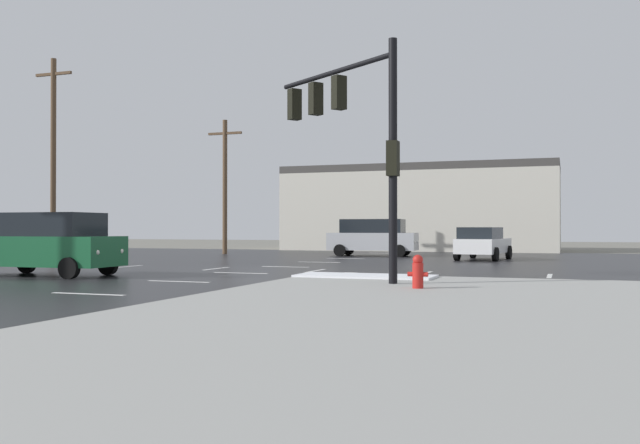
{
  "coord_description": "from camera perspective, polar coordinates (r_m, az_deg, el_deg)",
  "views": [
    {
      "loc": [
        10.5,
        -23.37,
        1.56
      ],
      "look_at": [
        -1.15,
        9.32,
        1.87
      ],
      "focal_mm": 38.84,
      "sensor_mm": 36.0,
      "label": 1
    }
  ],
  "objects": [
    {
      "name": "ground_plane",
      "position": [
        25.67,
        -4.59,
        -3.99
      ],
      "size": [
        120.0,
        120.0,
        0.0
      ],
      "primitive_type": "plane",
      "color": "slate"
    },
    {
      "name": "road_asphalt",
      "position": [
        25.67,
        -4.59,
        -3.97
      ],
      "size": [
        44.0,
        44.0,
        0.02
      ],
      "primitive_type": "cube",
      "color": "#232326",
      "rests_on": "ground_plane"
    },
    {
      "name": "snow_strip_curbside",
      "position": [
        20.18,
        3.76,
        -4.45
      ],
      "size": [
        4.0,
        1.6,
        0.06
      ],
      "primitive_type": "cube",
      "color": "white",
      "rests_on": "sidewalk_corner"
    },
    {
      "name": "lane_markings",
      "position": [
        23.93,
        -3.3,
        -4.19
      ],
      "size": [
        36.15,
        36.15,
        0.01
      ],
      "color": "silver",
      "rests_on": "road_asphalt"
    },
    {
      "name": "traffic_signal_mast",
      "position": [
        19.24,
        2.74,
        8.14
      ],
      "size": [
        4.36,
        3.17,
        6.28
      ],
      "rotation": [
        0.0,
        0.0,
        2.53
      ],
      "color": "black",
      "rests_on": "sidewalk_corner"
    },
    {
      "name": "fire_hydrant",
      "position": [
        16.49,
        8.07,
        -4.05
      ],
      "size": [
        0.48,
        0.26,
        0.79
      ],
      "color": "red",
      "rests_on": "sidewalk_corner"
    },
    {
      "name": "strip_building_background",
      "position": [
        49.51,
        8.4,
        1.09
      ],
      "size": [
        18.54,
        8.0,
        5.87
      ],
      "color": "beige",
      "rests_on": "ground_plane"
    },
    {
      "name": "suv_green",
      "position": [
        23.93,
        -21.6,
        -1.59
      ],
      "size": [
        4.88,
        2.27,
        2.03
      ],
      "rotation": [
        0.0,
        0.0,
        0.03
      ],
      "color": "#195933",
      "rests_on": "road_asphalt"
    },
    {
      "name": "sedan_white",
      "position": [
        34.44,
        13.26,
        -1.67
      ],
      "size": [
        2.45,
        4.68,
        1.58
      ],
      "rotation": [
        0.0,
        0.0,
        1.45
      ],
      "color": "white",
      "rests_on": "road_asphalt"
    },
    {
      "name": "suv_silver",
      "position": [
        38.21,
        4.38,
        -1.21
      ],
      "size": [
        4.93,
        2.42,
        2.03
      ],
      "rotation": [
        0.0,
        0.0,
        0.07
      ],
      "color": "#B7BABF",
      "rests_on": "road_asphalt"
    },
    {
      "name": "utility_pole_far",
      "position": [
        38.47,
        -21.12,
        5.25
      ],
      "size": [
        2.2,
        0.28,
        10.34
      ],
      "color": "brown",
      "rests_on": "ground_plane"
    },
    {
      "name": "utility_pole_distant",
      "position": [
        41.93,
        -7.84,
        3.15
      ],
      "size": [
        2.2,
        0.28,
        8.06
      ],
      "color": "brown",
      "rests_on": "ground_plane"
    }
  ]
}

